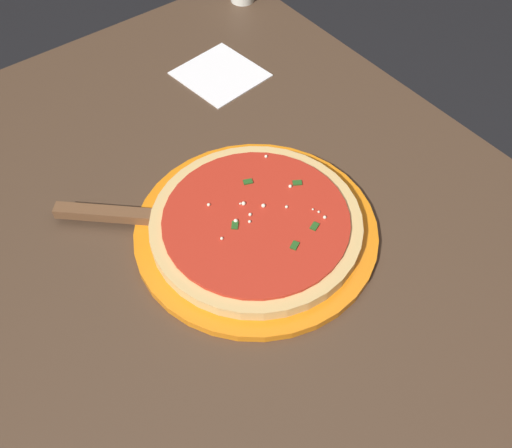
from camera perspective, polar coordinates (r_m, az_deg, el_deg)
The scene contains 5 objects.
restaurant_table at distance 0.87m, azimuth 0.10°, elevation -8.19°, with size 1.11×0.78×0.76m.
serving_plate at distance 0.77m, azimuth -0.00°, elevation -0.67°, with size 0.31×0.31×0.01m, color orange.
pizza at distance 0.76m, azimuth 0.00°, elevation 0.04°, with size 0.27×0.27×0.02m.
pizza_server at distance 0.79m, azimuth -11.29°, elevation 0.67°, with size 0.18×0.19×0.01m.
napkin_folded_right at distance 1.02m, azimuth -3.40°, elevation 13.93°, with size 0.12×0.12×0.00m, color white.
Camera 1 is at (0.35, -0.27, 1.37)m, focal length 42.38 mm.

